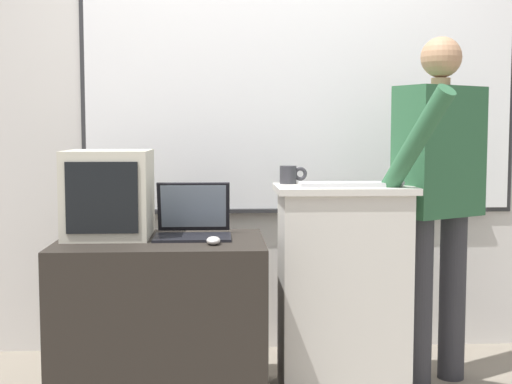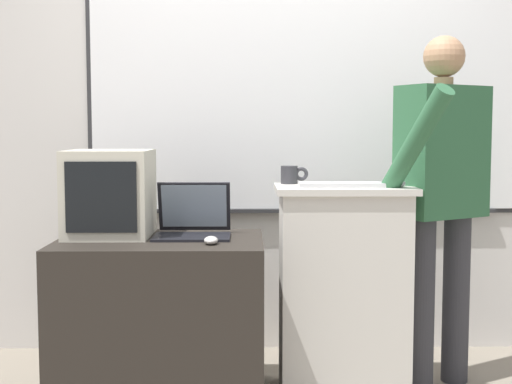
{
  "view_description": "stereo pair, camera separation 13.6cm",
  "coord_description": "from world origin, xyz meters",
  "px_view_note": "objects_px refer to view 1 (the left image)",
  "views": [
    {
      "loc": [
        -0.22,
        -2.82,
        1.24
      ],
      "look_at": [
        -0.04,
        0.47,
        0.95
      ],
      "focal_mm": 50.0,
      "sensor_mm": 36.0,
      "label": 1
    },
    {
      "loc": [
        -0.08,
        -2.82,
        1.24
      ],
      "look_at": [
        -0.04,
        0.47,
        0.95
      ],
      "focal_mm": 50.0,
      "sensor_mm": 36.0,
      "label": 2
    }
  ],
  "objects_px": {
    "wireless_keyboard": "(341,184)",
    "crt_monitor": "(109,194)",
    "computer_mouse_by_keyboard": "(398,183)",
    "coffee_mug": "(290,175)",
    "side_desk": "(162,321)",
    "laptop": "(193,220)",
    "computer_mouse_by_laptop": "(213,240)",
    "lectern_podium": "(342,289)",
    "person_presenter": "(439,186)"
  },
  "relations": [
    {
      "from": "side_desk",
      "to": "person_presenter",
      "type": "height_order",
      "value": "person_presenter"
    },
    {
      "from": "crt_monitor",
      "to": "side_desk",
      "type": "bearing_deg",
      "value": -22.89
    },
    {
      "from": "side_desk",
      "to": "person_presenter",
      "type": "relative_size",
      "value": 0.55
    },
    {
      "from": "wireless_keyboard",
      "to": "coffee_mug",
      "type": "bearing_deg",
      "value": 139.91
    },
    {
      "from": "side_desk",
      "to": "laptop",
      "type": "bearing_deg",
      "value": 37.34
    },
    {
      "from": "computer_mouse_by_laptop",
      "to": "crt_monitor",
      "type": "xyz_separation_m",
      "value": [
        -0.48,
        0.25,
        0.18
      ]
    },
    {
      "from": "wireless_keyboard",
      "to": "coffee_mug",
      "type": "relative_size",
      "value": 2.91
    },
    {
      "from": "lectern_podium",
      "to": "crt_monitor",
      "type": "height_order",
      "value": "crt_monitor"
    },
    {
      "from": "computer_mouse_by_keyboard",
      "to": "lectern_podium",
      "type": "bearing_deg",
      "value": 166.98
    },
    {
      "from": "computer_mouse_by_keyboard",
      "to": "crt_monitor",
      "type": "bearing_deg",
      "value": 177.03
    },
    {
      "from": "side_desk",
      "to": "computer_mouse_by_laptop",
      "type": "distance_m",
      "value": 0.48
    },
    {
      "from": "computer_mouse_by_keyboard",
      "to": "wireless_keyboard",
      "type": "bearing_deg",
      "value": 178.92
    },
    {
      "from": "wireless_keyboard",
      "to": "crt_monitor",
      "type": "distance_m",
      "value": 1.07
    },
    {
      "from": "lectern_podium",
      "to": "wireless_keyboard",
      "type": "bearing_deg",
      "value": -109.98
    },
    {
      "from": "person_presenter",
      "to": "computer_mouse_by_laptop",
      "type": "xyz_separation_m",
      "value": [
        -1.08,
        -0.32,
        -0.21
      ]
    },
    {
      "from": "side_desk",
      "to": "computer_mouse_by_keyboard",
      "type": "height_order",
      "value": "computer_mouse_by_keyboard"
    },
    {
      "from": "laptop",
      "to": "computer_mouse_by_laptop",
      "type": "xyz_separation_m",
      "value": [
        0.1,
        -0.26,
        -0.06
      ]
    },
    {
      "from": "person_presenter",
      "to": "wireless_keyboard",
      "type": "relative_size",
      "value": 4.37
    },
    {
      "from": "crt_monitor",
      "to": "computer_mouse_by_keyboard",
      "type": "bearing_deg",
      "value": -2.97
    },
    {
      "from": "side_desk",
      "to": "crt_monitor",
      "type": "distance_m",
      "value": 0.63
    },
    {
      "from": "person_presenter",
      "to": "coffee_mug",
      "type": "xyz_separation_m",
      "value": [
        -0.72,
        0.05,
        0.05
      ]
    },
    {
      "from": "side_desk",
      "to": "coffee_mug",
      "type": "distance_m",
      "value": 0.91
    },
    {
      "from": "side_desk",
      "to": "wireless_keyboard",
      "type": "bearing_deg",
      "value": 2.7
    },
    {
      "from": "side_desk",
      "to": "computer_mouse_by_laptop",
      "type": "xyz_separation_m",
      "value": [
        0.24,
        -0.15,
        0.39
      ]
    },
    {
      "from": "person_presenter",
      "to": "computer_mouse_by_laptop",
      "type": "relative_size",
      "value": 16.79
    },
    {
      "from": "laptop",
      "to": "coffee_mug",
      "type": "bearing_deg",
      "value": 14.19
    },
    {
      "from": "person_presenter",
      "to": "coffee_mug",
      "type": "relative_size",
      "value": 12.7
    },
    {
      "from": "computer_mouse_by_keyboard",
      "to": "crt_monitor",
      "type": "relative_size",
      "value": 0.24
    },
    {
      "from": "side_desk",
      "to": "crt_monitor",
      "type": "bearing_deg",
      "value": 157.11
    },
    {
      "from": "person_presenter",
      "to": "computer_mouse_by_keyboard",
      "type": "xyz_separation_m",
      "value": [
        -0.23,
        -0.14,
        0.03
      ]
    },
    {
      "from": "computer_mouse_by_laptop",
      "to": "crt_monitor",
      "type": "height_order",
      "value": "crt_monitor"
    },
    {
      "from": "side_desk",
      "to": "computer_mouse_by_keyboard",
      "type": "bearing_deg",
      "value": 1.79
    },
    {
      "from": "person_presenter",
      "to": "laptop",
      "type": "distance_m",
      "value": 1.19
    },
    {
      "from": "laptop",
      "to": "coffee_mug",
      "type": "height_order",
      "value": "coffee_mug"
    },
    {
      "from": "lectern_podium",
      "to": "side_desk",
      "type": "bearing_deg",
      "value": -173.89
    },
    {
      "from": "wireless_keyboard",
      "to": "coffee_mug",
      "type": "distance_m",
      "value": 0.29
    },
    {
      "from": "wireless_keyboard",
      "to": "crt_monitor",
      "type": "relative_size",
      "value": 0.93
    },
    {
      "from": "lectern_podium",
      "to": "side_desk",
      "type": "xyz_separation_m",
      "value": [
        -0.84,
        -0.09,
        -0.12
      ]
    },
    {
      "from": "computer_mouse_by_laptop",
      "to": "computer_mouse_by_keyboard",
      "type": "relative_size",
      "value": 1.0
    },
    {
      "from": "lectern_podium",
      "to": "person_presenter",
      "type": "xyz_separation_m",
      "value": [
        0.48,
        0.09,
        0.48
      ]
    },
    {
      "from": "wireless_keyboard",
      "to": "laptop",
      "type": "bearing_deg",
      "value": 174.21
    },
    {
      "from": "person_presenter",
      "to": "computer_mouse_by_laptop",
      "type": "bearing_deg",
      "value": 166.72
    },
    {
      "from": "lectern_podium",
      "to": "computer_mouse_by_laptop",
      "type": "relative_size",
      "value": 9.81
    },
    {
      "from": "side_desk",
      "to": "wireless_keyboard",
      "type": "distance_m",
      "value": 1.03
    },
    {
      "from": "person_presenter",
      "to": "computer_mouse_by_keyboard",
      "type": "bearing_deg",
      "value": -178.85
    },
    {
      "from": "computer_mouse_by_keyboard",
      "to": "coffee_mug",
      "type": "relative_size",
      "value": 0.76
    },
    {
      "from": "wireless_keyboard",
      "to": "computer_mouse_by_laptop",
      "type": "distance_m",
      "value": 0.65
    },
    {
      "from": "lectern_podium",
      "to": "crt_monitor",
      "type": "xyz_separation_m",
      "value": [
        -1.08,
        0.01,
        0.45
      ]
    },
    {
      "from": "coffee_mug",
      "to": "person_presenter",
      "type": "bearing_deg",
      "value": -3.88
    },
    {
      "from": "lectern_podium",
      "to": "computer_mouse_by_keyboard",
      "type": "xyz_separation_m",
      "value": [
        0.24,
        -0.06,
        0.5
      ]
    }
  ]
}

